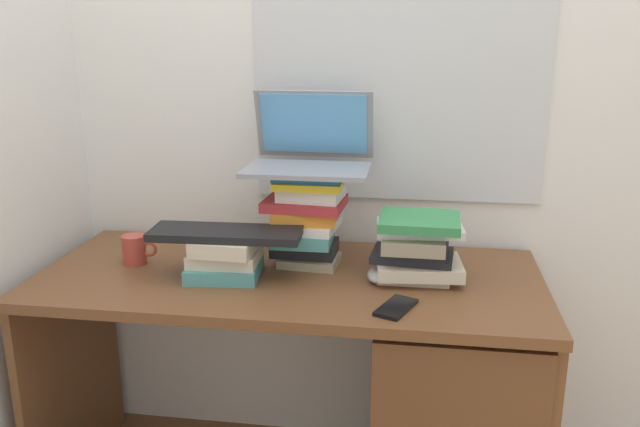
% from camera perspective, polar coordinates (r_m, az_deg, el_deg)
% --- Properties ---
extents(wall_back, '(6.00, 0.06, 2.60)m').
position_cam_1_polar(wall_back, '(2.13, -0.91, 12.63)').
color(wall_back, white).
rests_on(wall_back, ground).
extents(wall_left, '(0.05, 6.00, 2.60)m').
position_cam_1_polar(wall_left, '(2.08, -25.31, 11.07)').
color(wall_left, silver).
rests_on(wall_left, ground).
extents(desk, '(1.44, 0.63, 0.74)m').
position_cam_1_polar(desk, '(1.99, 8.01, -15.01)').
color(desk, brown).
rests_on(desk, ground).
extents(book_stack_tall, '(0.24, 0.20, 0.28)m').
position_cam_1_polar(book_stack_tall, '(1.94, -1.17, -0.21)').
color(book_stack_tall, gray).
rests_on(book_stack_tall, desk).
extents(book_stack_keyboard_riser, '(0.21, 0.20, 0.12)m').
position_cam_1_polar(book_stack_keyboard_riser, '(1.88, -8.23, -3.83)').
color(book_stack_keyboard_riser, teal).
rests_on(book_stack_keyboard_riser, desk).
extents(book_stack_side, '(0.26, 0.21, 0.18)m').
position_cam_1_polar(book_stack_side, '(1.85, 8.34, -2.88)').
color(book_stack_side, beige).
rests_on(book_stack_side, desk).
extents(laptop, '(0.36, 0.29, 0.22)m').
position_cam_1_polar(laptop, '(1.95, -0.87, 5.50)').
color(laptop, gray).
rests_on(laptop, book_stack_tall).
extents(keyboard, '(0.43, 0.16, 0.02)m').
position_cam_1_polar(keyboard, '(1.85, -8.16, -1.72)').
color(keyboard, black).
rests_on(keyboard, book_stack_keyboard_riser).
extents(computer_mouse, '(0.06, 0.10, 0.04)m').
position_cam_1_polar(computer_mouse, '(1.85, 5.05, -5.30)').
color(computer_mouse, '#A5A8AD').
rests_on(computer_mouse, desk).
extents(mug, '(0.11, 0.07, 0.09)m').
position_cam_1_polar(mug, '(2.04, -15.71, -3.01)').
color(mug, '#B23F33').
rests_on(mug, desk).
extents(cell_phone, '(0.11, 0.15, 0.01)m').
position_cam_1_polar(cell_phone, '(1.68, 6.59, -8.07)').
color(cell_phone, black).
rests_on(cell_phone, desk).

